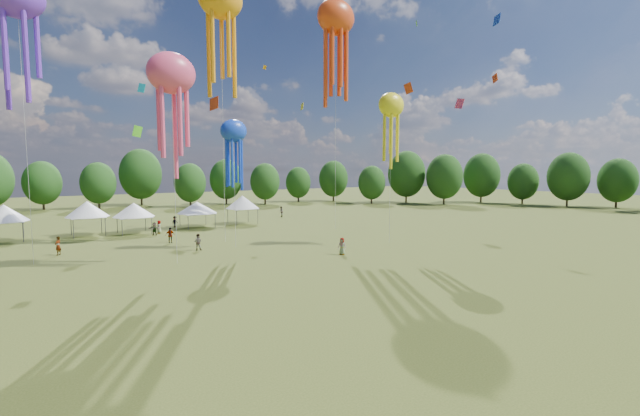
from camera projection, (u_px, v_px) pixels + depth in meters
ground at (571, 389)px, 16.22m from camera, size 300.00×300.00×0.00m
spectator_near at (198, 242)px, 44.14m from camera, size 1.06×0.98×1.74m
spectators_far at (202, 226)px, 56.43m from camera, size 35.89×34.04×1.87m
festival_tents at (142, 208)px, 57.35m from camera, size 35.11×6.98×4.47m
show_kites at (254, 50)px, 47.50m from camera, size 40.79×16.06×31.73m
treeline at (132, 182)px, 64.62m from camera, size 201.57×95.24×13.43m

